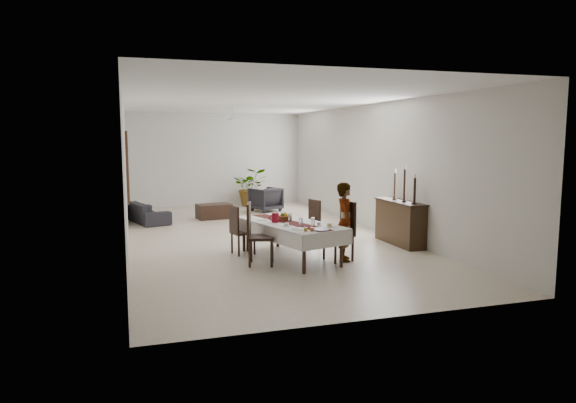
{
  "coord_description": "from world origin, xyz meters",
  "views": [
    {
      "loc": [
        -2.94,
        -11.82,
        2.36
      ],
      "look_at": [
        0.18,
        -1.83,
        1.05
      ],
      "focal_mm": 32.0,
      "sensor_mm": 36.0,
      "label": 1
    }
  ],
  "objects_px": {
    "red_pitcher": "(275,218)",
    "woman": "(345,222)",
    "dining_table_top": "(289,224)",
    "sofa": "(148,212)",
    "sideboard_body": "(400,223)"
  },
  "relations": [
    {
      "from": "red_pitcher",
      "to": "woman",
      "type": "xyz_separation_m",
      "value": [
        1.25,
        -0.52,
        -0.06
      ]
    },
    {
      "from": "dining_table_top",
      "to": "sideboard_body",
      "type": "bearing_deg",
      "value": -3.85
    },
    {
      "from": "red_pitcher",
      "to": "woman",
      "type": "relative_size",
      "value": 0.13
    },
    {
      "from": "dining_table_top",
      "to": "woman",
      "type": "xyz_separation_m",
      "value": [
        0.98,
        -0.45,
        0.07
      ]
    },
    {
      "from": "red_pitcher",
      "to": "sideboard_body",
      "type": "bearing_deg",
      "value": 10.04
    },
    {
      "from": "dining_table_top",
      "to": "sideboard_body",
      "type": "distance_m",
      "value": 2.84
    },
    {
      "from": "sideboard_body",
      "to": "sofa",
      "type": "distance_m",
      "value": 7.09
    },
    {
      "from": "woman",
      "to": "sideboard_body",
      "type": "xyz_separation_m",
      "value": [
        1.79,
        1.06,
        -0.29
      ]
    },
    {
      "from": "red_pitcher",
      "to": "sofa",
      "type": "distance_m",
      "value": 5.77
    },
    {
      "from": "dining_table_top",
      "to": "woman",
      "type": "relative_size",
      "value": 1.51
    },
    {
      "from": "dining_table_top",
      "to": "sofa",
      "type": "xyz_separation_m",
      "value": [
        -2.48,
        5.37,
        -0.41
      ]
    },
    {
      "from": "dining_table_top",
      "to": "sofa",
      "type": "relative_size",
      "value": 1.22
    },
    {
      "from": "dining_table_top",
      "to": "red_pitcher",
      "type": "distance_m",
      "value": 0.31
    },
    {
      "from": "sideboard_body",
      "to": "dining_table_top",
      "type": "bearing_deg",
      "value": -167.61
    },
    {
      "from": "dining_table_top",
      "to": "sideboard_body",
      "type": "relative_size",
      "value": 1.46
    }
  ]
}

